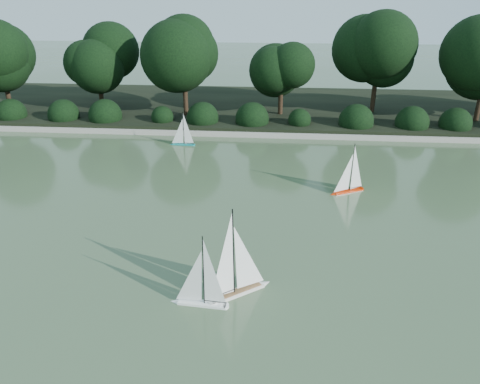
# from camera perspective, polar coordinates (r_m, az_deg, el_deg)

# --- Properties ---
(ground) EXTENTS (80.00, 80.00, 0.00)m
(ground) POSITION_cam_1_polar(r_m,az_deg,el_deg) (10.08, -1.33, -8.65)
(ground) COLOR #314328
(ground) RESTS_ON ground
(pond_coping) EXTENTS (40.00, 0.35, 0.18)m
(pond_coping) POSITION_cam_1_polar(r_m,az_deg,el_deg) (18.26, 1.67, 7.04)
(pond_coping) COLOR gray
(pond_coping) RESTS_ON ground
(far_bank) EXTENTS (40.00, 8.00, 0.30)m
(far_bank) POSITION_cam_1_polar(r_m,az_deg,el_deg) (22.09, 2.28, 10.23)
(far_bank) COLOR black
(far_bank) RESTS_ON ground
(tree_line) EXTENTS (26.31, 3.93, 4.39)m
(tree_line) POSITION_cam_1_polar(r_m,az_deg,el_deg) (20.06, 5.84, 15.96)
(tree_line) COLOR black
(tree_line) RESTS_ON ground
(shrub_hedge) EXTENTS (29.10, 1.10, 1.10)m
(shrub_hedge) POSITION_cam_1_polar(r_m,az_deg,el_deg) (19.02, 1.84, 8.87)
(shrub_hedge) COLOR black
(shrub_hedge) RESTS_ON ground
(sailboat_white_a) EXTENTS (1.13, 0.27, 1.54)m
(sailboat_white_a) POSITION_cam_1_polar(r_m,az_deg,el_deg) (8.83, -5.23, -12.21)
(sailboat_white_a) COLOR white
(sailboat_white_a) RESTS_ON ground
(sailboat_white_b) EXTENTS (1.23, 0.99, 1.92)m
(sailboat_white_b) POSITION_cam_1_polar(r_m,az_deg,el_deg) (9.06, 0.18, -10.59)
(sailboat_white_b) COLOR silver
(sailboat_white_b) RESTS_ON ground
(sailboat_orange) EXTENTS (1.06, 0.65, 1.53)m
(sailboat_orange) POSITION_cam_1_polar(r_m,az_deg,el_deg) (13.58, 12.85, 0.90)
(sailboat_orange) COLOR red
(sailboat_orange) RESTS_ON ground
(sailboat_teal) EXTENTS (0.98, 0.20, 1.33)m
(sailboat_teal) POSITION_cam_1_polar(r_m,az_deg,el_deg) (17.37, -7.17, 6.38)
(sailboat_teal) COLOR #158080
(sailboat_teal) RESTS_ON ground
(race_buoy) EXTENTS (0.14, 0.14, 0.14)m
(race_buoy) POSITION_cam_1_polar(r_m,az_deg,el_deg) (10.19, 0.82, -8.27)
(race_buoy) COLOR #F5430C
(race_buoy) RESTS_ON ground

